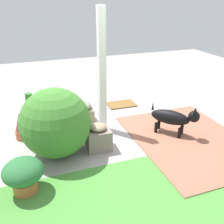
{
  "coord_description": "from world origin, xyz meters",
  "views": [
    {
      "loc": [
        1.65,
        3.98,
        2.3
      ],
      "look_at": [
        0.27,
        0.16,
        0.44
      ],
      "focal_mm": 41.3,
      "sensor_mm": 36.0,
      "label": 1
    }
  ],
  "objects_px": {
    "terracotta_pot_tall": "(31,112)",
    "terracotta_pot_broad": "(23,174)",
    "round_shrub": "(55,123)",
    "stone_planter_mid": "(98,137)",
    "porch_pillar": "(102,73)",
    "terracotta_pot_spiky": "(21,127)",
    "doormat": "(121,104)",
    "stone_planter_nearest": "(83,112)",
    "dog": "(173,118)"
  },
  "relations": [
    {
      "from": "round_shrub",
      "to": "dog",
      "type": "height_order",
      "value": "round_shrub"
    },
    {
      "from": "porch_pillar",
      "to": "terracotta_pot_broad",
      "type": "relative_size",
      "value": 4.23
    },
    {
      "from": "stone_planter_nearest",
      "to": "stone_planter_mid",
      "type": "height_order",
      "value": "stone_planter_mid"
    },
    {
      "from": "stone_planter_nearest",
      "to": "dog",
      "type": "xyz_separation_m",
      "value": [
        -1.36,
        1.07,
        0.14
      ]
    },
    {
      "from": "porch_pillar",
      "to": "stone_planter_mid",
      "type": "bearing_deg",
      "value": 66.13
    },
    {
      "from": "terracotta_pot_tall",
      "to": "doormat",
      "type": "xyz_separation_m",
      "value": [
        -1.98,
        -0.16,
        -0.19
      ]
    },
    {
      "from": "porch_pillar",
      "to": "terracotta_pot_tall",
      "type": "xyz_separation_m",
      "value": [
        1.23,
        -0.78,
        -0.87
      ]
    },
    {
      "from": "terracotta_pot_spiky",
      "to": "terracotta_pot_tall",
      "type": "bearing_deg",
      "value": -107.79
    },
    {
      "from": "stone_planter_mid",
      "to": "terracotta_pot_broad",
      "type": "bearing_deg",
      "value": 28.82
    },
    {
      "from": "round_shrub",
      "to": "terracotta_pot_spiky",
      "type": "relative_size",
      "value": 2.25
    },
    {
      "from": "porch_pillar",
      "to": "round_shrub",
      "type": "xyz_separation_m",
      "value": [
        0.92,
        0.53,
        -0.54
      ]
    },
    {
      "from": "round_shrub",
      "to": "terracotta_pot_spiky",
      "type": "height_order",
      "value": "round_shrub"
    },
    {
      "from": "round_shrub",
      "to": "stone_planter_mid",
      "type": "bearing_deg",
      "value": 172.5
    },
    {
      "from": "stone_planter_mid",
      "to": "stone_planter_nearest",
      "type": "bearing_deg",
      "value": -90.61
    },
    {
      "from": "dog",
      "to": "doormat",
      "type": "distance_m",
      "value": 1.64
    },
    {
      "from": "stone_planter_nearest",
      "to": "round_shrub",
      "type": "bearing_deg",
      "value": 55.83
    },
    {
      "from": "doormat",
      "to": "dog",
      "type": "bearing_deg",
      "value": 102.35
    },
    {
      "from": "dog",
      "to": "stone_planter_nearest",
      "type": "bearing_deg",
      "value": -38.13
    },
    {
      "from": "terracotta_pot_tall",
      "to": "terracotta_pot_broad",
      "type": "bearing_deg",
      "value": 83.87
    },
    {
      "from": "porch_pillar",
      "to": "dog",
      "type": "height_order",
      "value": "porch_pillar"
    },
    {
      "from": "round_shrub",
      "to": "doormat",
      "type": "bearing_deg",
      "value": -138.59
    },
    {
      "from": "stone_planter_mid",
      "to": "dog",
      "type": "relative_size",
      "value": 0.61
    },
    {
      "from": "porch_pillar",
      "to": "terracotta_pot_broad",
      "type": "height_order",
      "value": "porch_pillar"
    },
    {
      "from": "porch_pillar",
      "to": "dog",
      "type": "bearing_deg",
      "value": 150.01
    },
    {
      "from": "stone_planter_mid",
      "to": "doormat",
      "type": "bearing_deg",
      "value": -123.36
    },
    {
      "from": "stone_planter_mid",
      "to": "terracotta_pot_broad",
      "type": "relative_size",
      "value": 0.88
    },
    {
      "from": "stone_planter_nearest",
      "to": "terracotta_pot_spiky",
      "type": "bearing_deg",
      "value": 13.99
    },
    {
      "from": "terracotta_pot_spiky",
      "to": "doormat",
      "type": "xyz_separation_m",
      "value": [
        -2.19,
        -0.8,
        -0.21
      ]
    },
    {
      "from": "stone_planter_mid",
      "to": "dog",
      "type": "bearing_deg",
      "value": 179.32
    },
    {
      "from": "terracotta_pot_tall",
      "to": "terracotta_pot_spiky",
      "type": "height_order",
      "value": "terracotta_pot_tall"
    },
    {
      "from": "stone_planter_nearest",
      "to": "terracotta_pot_tall",
      "type": "distance_m",
      "value": 1.03
    },
    {
      "from": "doormat",
      "to": "terracotta_pot_tall",
      "type": "bearing_deg",
      "value": 4.52
    },
    {
      "from": "terracotta_pot_spiky",
      "to": "dog",
      "type": "distance_m",
      "value": 2.65
    },
    {
      "from": "doormat",
      "to": "porch_pillar",
      "type": "bearing_deg",
      "value": 51.34
    },
    {
      "from": "stone_planter_nearest",
      "to": "dog",
      "type": "distance_m",
      "value": 1.73
    },
    {
      "from": "terracotta_pot_tall",
      "to": "dog",
      "type": "bearing_deg",
      "value": 148.63
    },
    {
      "from": "terracotta_pot_tall",
      "to": "doormat",
      "type": "bearing_deg",
      "value": -175.48
    },
    {
      "from": "stone_planter_mid",
      "to": "terracotta_pot_broad",
      "type": "xyz_separation_m",
      "value": [
        1.17,
        0.65,
        0.06
      ]
    },
    {
      "from": "dog",
      "to": "doormat",
      "type": "relative_size",
      "value": 1.17
    },
    {
      "from": "porch_pillar",
      "to": "round_shrub",
      "type": "distance_m",
      "value": 1.19
    },
    {
      "from": "stone_planter_nearest",
      "to": "dog",
      "type": "bearing_deg",
      "value": 141.87
    },
    {
      "from": "terracotta_pot_spiky",
      "to": "terracotta_pot_broad",
      "type": "relative_size",
      "value": 0.94
    },
    {
      "from": "terracotta_pot_spiky",
      "to": "doormat",
      "type": "distance_m",
      "value": 2.34
    },
    {
      "from": "stone_planter_nearest",
      "to": "doormat",
      "type": "bearing_deg",
      "value": -153.44
    },
    {
      "from": "dog",
      "to": "porch_pillar",
      "type": "bearing_deg",
      "value": -29.99
    },
    {
      "from": "porch_pillar",
      "to": "stone_planter_mid",
      "type": "height_order",
      "value": "porch_pillar"
    },
    {
      "from": "terracotta_pot_tall",
      "to": "dog",
      "type": "distance_m",
      "value": 2.73
    },
    {
      "from": "terracotta_pot_broad",
      "to": "dog",
      "type": "bearing_deg",
      "value": -166.09
    },
    {
      "from": "terracotta_pot_tall",
      "to": "dog",
      "type": "relative_size",
      "value": 0.8
    },
    {
      "from": "stone_planter_nearest",
      "to": "round_shrub",
      "type": "xyz_separation_m",
      "value": [
        0.66,
        0.97,
        0.34
      ]
    }
  ]
}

